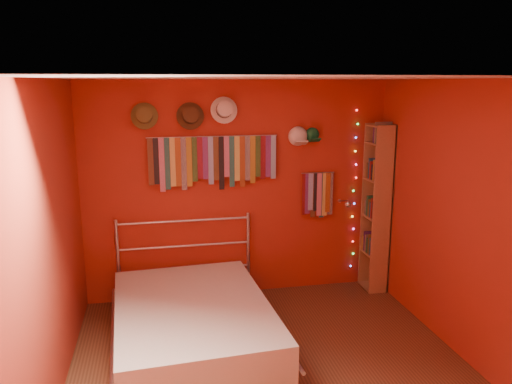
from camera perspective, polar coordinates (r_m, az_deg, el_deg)
ground at (r=4.62m, az=1.97°, el=-19.88°), size 3.50×3.50×0.00m
back_wall at (r=5.75m, az=-2.02°, el=0.20°), size 3.50×0.02×2.50m
right_wall at (r=4.80m, az=22.89°, el=-3.28°), size 0.02×3.50×2.50m
left_wall at (r=4.06m, az=-22.78°, el=-6.02°), size 0.02×3.50×2.50m
ceiling at (r=3.90m, az=2.25°, el=12.89°), size 3.50×3.50×0.02m
tie_rack at (r=5.57m, az=-5.01°, el=3.74°), size 1.45×0.03×0.61m
small_tie_rack at (r=5.92m, az=7.08°, el=-0.14°), size 0.40×0.03×0.55m
fedora_olive at (r=5.45m, az=-12.64°, el=8.53°), size 0.29×0.16×0.28m
fedora_brown at (r=5.47m, az=-7.51°, el=8.67°), size 0.30×0.16×0.29m
fedora_white at (r=5.50m, az=-3.64°, el=9.38°), size 0.30×0.16×0.29m
cap_white at (r=5.75m, az=4.81°, el=6.34°), size 0.20×0.25×0.20m
cap_green at (r=5.80m, az=6.46°, el=6.52°), size 0.17×0.21×0.17m
fairy_lights at (r=6.11m, az=11.18°, el=0.14°), size 0.06×0.02×1.94m
reading_lamp at (r=5.88m, az=10.31°, el=-1.31°), size 0.07×0.32×0.09m
bookshelf at (r=6.09m, az=13.93°, el=-1.70°), size 0.25×0.34×2.00m
bed at (r=4.94m, az=-7.24°, el=-14.59°), size 1.63×2.11×1.00m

